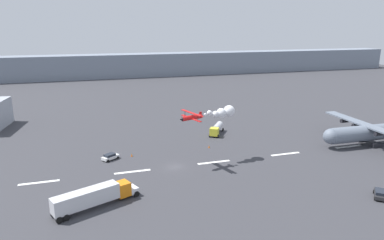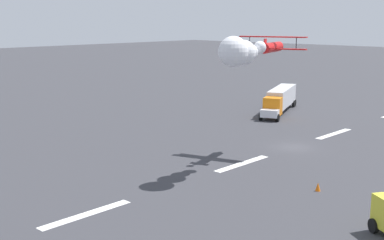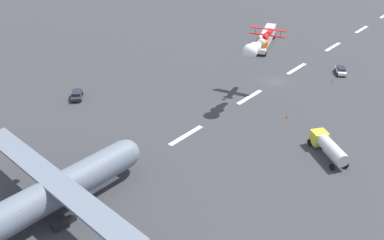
{
  "view_description": "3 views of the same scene",
  "coord_description": "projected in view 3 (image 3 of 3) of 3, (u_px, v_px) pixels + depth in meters",
  "views": [
    {
      "loc": [
        -18.14,
        -73.14,
        31.17
      ],
      "look_at": [
        3.99,
        -0.64,
        10.95
      ],
      "focal_mm": 33.04,
      "sensor_mm": 36.0,
      "label": 1
    },
    {
      "loc": [
        50.42,
        31.2,
        14.5
      ],
      "look_at": [
        13.29,
        -3.56,
        4.59
      ],
      "focal_mm": 48.64,
      "sensor_mm": 36.0,
      "label": 2
    },
    {
      "loc": [
        72.32,
        40.01,
        38.2
      ],
      "look_at": [
        27.23,
        0.0,
        2.4
      ],
      "focal_mm": 38.12,
      "sensor_mm": 36.0,
      "label": 3
    }
  ],
  "objects": [
    {
      "name": "traffic_cone_near",
      "position": [
        333.0,
        80.0,
        88.68
      ],
      "size": [
        0.44,
        0.44,
        0.75
      ],
      "primitive_type": "cone",
      "color": "orange",
      "rests_on": "ground"
    },
    {
      "name": "fuel_tanker_truck",
      "position": [
        328.0,
        146.0,
        64.36
      ],
      "size": [
        6.75,
        8.23,
        2.9
      ],
      "color": "yellow",
      "rests_on": "ground"
    },
    {
      "name": "runway_stripe_6",
      "position": [
        96.0,
        190.0,
        58.01
      ],
      "size": [
        8.0,
        0.9,
        0.01
      ],
      "primitive_type": "cube",
      "color": "white",
      "rests_on": "ground"
    },
    {
      "name": "semi_truck_orange",
      "position": [
        266.0,
        37.0,
        107.41
      ],
      "size": [
        15.53,
        8.67,
        3.7
      ],
      "color": "silver",
      "rests_on": "ground"
    },
    {
      "name": "runway_stripe_2",
      "position": [
        333.0,
        47.0,
        107.35
      ],
      "size": [
        8.0,
        0.9,
        0.01
      ],
      "primitive_type": "cube",
      "color": "white",
      "rests_on": "ground"
    },
    {
      "name": "followme_car_yellow",
      "position": [
        77.0,
        95.0,
        81.81
      ],
      "size": [
        4.26,
        4.54,
        1.52
      ],
      "color": "#262628",
      "rests_on": "ground"
    },
    {
      "name": "airport_staff_sedan",
      "position": [
        341.0,
        70.0,
        92.21
      ],
      "size": [
        4.46,
        3.83,
        1.52
      ],
      "color": "white",
      "rests_on": "ground"
    },
    {
      "name": "stunt_biplane_red",
      "position": [
        255.0,
        47.0,
        74.92
      ],
      "size": [
        14.67,
        7.84,
        2.76
      ],
      "color": "red"
    },
    {
      "name": "runway_stripe_3",
      "position": [
        297.0,
        69.0,
        95.02
      ],
      "size": [
        8.0,
        0.9,
        0.01
      ],
      "primitive_type": "cube",
      "color": "white",
      "rests_on": "ground"
    },
    {
      "name": "runway_stripe_4",
      "position": [
        250.0,
        97.0,
        82.68
      ],
      "size": [
        8.0,
        0.9,
        0.01
      ],
      "primitive_type": "cube",
      "color": "white",
      "rests_on": "ground"
    },
    {
      "name": "ground_plane",
      "position": [
        275.0,
        82.0,
        88.85
      ],
      "size": [
        440.0,
        440.0,
        0.0
      ],
      "primitive_type": "plane",
      "color": "#38383D",
      "rests_on": "ground"
    },
    {
      "name": "runway_stripe_5",
      "position": [
        186.0,
        135.0,
        70.34
      ],
      "size": [
        8.0,
        0.9,
        0.01
      ],
      "primitive_type": "cube",
      "color": "white",
      "rests_on": "ground"
    },
    {
      "name": "cargo_transport_plane",
      "position": [
        64.0,
        186.0,
        53.32
      ],
      "size": [
        25.33,
        33.03,
        11.49
      ],
      "color": "slate",
      "rests_on": "ground"
    },
    {
      "name": "runway_stripe_1",
      "position": [
        362.0,
        29.0,
        119.69
      ],
      "size": [
        8.0,
        0.9,
        0.01
      ],
      "primitive_type": "cube",
      "color": "white",
      "rests_on": "ground"
    },
    {
      "name": "traffic_cone_far",
      "position": [
        287.0,
        116.0,
        75.28
      ],
      "size": [
        0.44,
        0.44,
        0.75
      ],
      "primitive_type": "cone",
      "color": "orange",
      "rests_on": "ground"
    }
  ]
}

